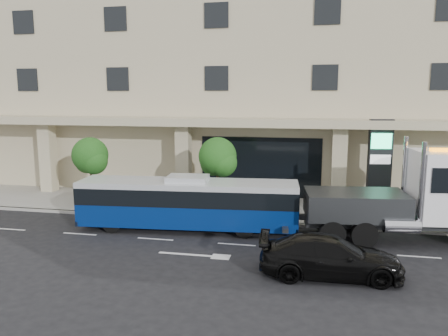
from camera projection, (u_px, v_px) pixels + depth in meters
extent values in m
plane|color=black|center=(242.00, 235.00, 21.84)|extent=(120.00, 120.00, 0.00)
cube|color=gray|center=(254.00, 208.00, 26.66)|extent=(120.00, 6.00, 0.15)
cube|color=gray|center=(247.00, 222.00, 23.76)|extent=(120.00, 0.30, 0.15)
cube|color=#C0B290|center=(273.00, 56.00, 35.19)|extent=(60.00, 15.00, 20.00)
cube|color=#C0B290|center=(259.00, 122.00, 27.56)|extent=(60.00, 2.80, 0.50)
cube|color=black|center=(261.00, 167.00, 29.20)|extent=(8.00, 0.12, 4.00)
cube|color=#C0B290|center=(48.00, 157.00, 30.90)|extent=(0.90, 0.90, 4.90)
cube|color=#C0B290|center=(184.00, 161.00, 28.96)|extent=(0.90, 0.90, 4.90)
cube|color=#C0B290|center=(339.00, 165.00, 27.02)|extent=(0.90, 0.90, 4.90)
cylinder|color=#422B19|center=(91.00, 183.00, 27.00)|extent=(0.14, 0.14, 2.80)
sphere|color=#194112|center=(90.00, 155.00, 26.72)|extent=(2.20, 2.20, 2.20)
sphere|color=#194112|center=(94.00, 161.00, 26.51)|extent=(1.65, 1.65, 1.65)
sphere|color=#194112|center=(88.00, 161.00, 27.04)|extent=(1.54, 1.54, 1.54)
cylinder|color=#422B19|center=(218.00, 187.00, 25.44)|extent=(0.14, 0.14, 2.94)
sphere|color=#194112|center=(218.00, 156.00, 25.15)|extent=(2.20, 2.20, 2.20)
sphere|color=#194112|center=(223.00, 163.00, 24.94)|extent=(1.65, 1.65, 1.65)
sphere|color=#194112|center=(213.00, 163.00, 25.47)|extent=(1.54, 1.54, 1.54)
cylinder|color=#422B19|center=(428.00, 197.00, 23.23)|extent=(0.14, 0.14, 2.73)
sphere|color=#194112|center=(431.00, 166.00, 22.96)|extent=(2.00, 2.00, 2.00)
sphere|color=#194112|center=(439.00, 173.00, 22.75)|extent=(1.50, 1.50, 1.50)
sphere|color=#194112|center=(423.00, 173.00, 23.27)|extent=(1.40, 1.40, 1.40)
cylinder|color=black|center=(112.00, 224.00, 22.06)|extent=(0.95, 0.35, 0.93)
cylinder|color=black|center=(125.00, 214.00, 23.98)|extent=(0.95, 0.35, 0.93)
cylinder|color=black|center=(244.00, 229.00, 21.29)|extent=(0.95, 0.35, 0.93)
cylinder|color=black|center=(247.00, 218.00, 23.21)|extent=(0.95, 0.35, 0.93)
cube|color=navy|center=(188.00, 213.00, 22.52)|extent=(11.34, 3.22, 1.12)
cube|color=black|center=(188.00, 195.00, 22.36)|extent=(11.34, 3.26, 0.84)
cube|color=silver|center=(188.00, 184.00, 22.27)|extent=(11.34, 3.22, 0.28)
cube|color=silver|center=(188.00, 179.00, 22.23)|extent=(2.16, 1.65, 0.28)
cube|color=#2D3033|center=(86.00, 218.00, 23.24)|extent=(0.33, 2.33, 0.28)
cube|color=#2D3033|center=(296.00, 225.00, 21.96)|extent=(0.33, 2.33, 0.28)
cube|color=#2D3033|center=(406.00, 223.00, 20.81)|extent=(9.53, 2.16, 0.45)
cube|color=white|center=(439.00, 185.00, 20.39)|extent=(2.52, 3.01, 3.23)
cylinder|color=silver|center=(422.00, 184.00, 19.24)|extent=(0.22, 0.22, 3.79)
cylinder|color=silver|center=(404.00, 175.00, 21.65)|extent=(0.22, 0.22, 3.79)
cube|color=#2D3033|center=(355.00, 205.00, 20.88)|extent=(4.94, 3.17, 1.23)
cube|color=#2D3033|center=(299.00, 217.00, 21.21)|extent=(1.81, 0.51, 0.25)
cube|color=#2D3033|center=(284.00, 225.00, 21.34)|extent=(0.50, 2.02, 0.20)
cube|color=orange|center=(442.00, 150.00, 20.11)|extent=(1.04, 0.50, 0.16)
cylinder|color=black|center=(364.00, 235.00, 19.89)|extent=(1.26, 0.49, 1.23)
cylinder|color=black|center=(354.00, 220.00, 22.19)|extent=(1.26, 0.49, 1.23)
cylinder|color=black|center=(332.00, 234.00, 20.01)|extent=(1.26, 0.49, 1.23)
cylinder|color=black|center=(325.00, 220.00, 22.31)|extent=(1.26, 0.49, 1.23)
imported|color=black|center=(330.00, 256.00, 16.72)|extent=(5.55, 2.53, 1.58)
cube|color=black|center=(379.00, 165.00, 25.76)|extent=(1.39, 0.63, 5.38)
cube|color=#24D98A|center=(381.00, 141.00, 25.28)|extent=(1.16, 0.22, 0.90)
cube|color=silver|center=(380.00, 159.00, 25.46)|extent=(1.16, 0.22, 0.54)
cube|color=#262628|center=(382.00, 127.00, 25.15)|extent=(1.16, 0.22, 0.36)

